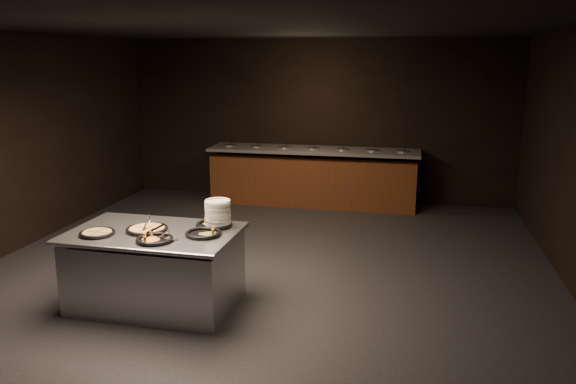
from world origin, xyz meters
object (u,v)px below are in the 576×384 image
(serving_counter, at_px, (156,270))
(pan_veggie_whole, at_px, (97,233))
(pan_cheese_whole, at_px, (147,229))
(plate_stack, at_px, (218,214))

(serving_counter, relative_size, pan_veggie_whole, 4.91)
(pan_veggie_whole, distance_m, pan_cheese_whole, 0.49)
(plate_stack, distance_m, pan_cheese_whole, 0.74)
(pan_veggie_whole, bearing_deg, plate_stack, 26.17)
(serving_counter, height_order, plate_stack, plate_stack)
(plate_stack, height_order, pan_veggie_whole, plate_stack)
(plate_stack, bearing_deg, serving_counter, -153.44)
(serving_counter, bearing_deg, pan_cheese_whole, -174.46)
(plate_stack, distance_m, pan_veggie_whole, 1.23)
(plate_stack, relative_size, pan_cheese_whole, 0.66)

